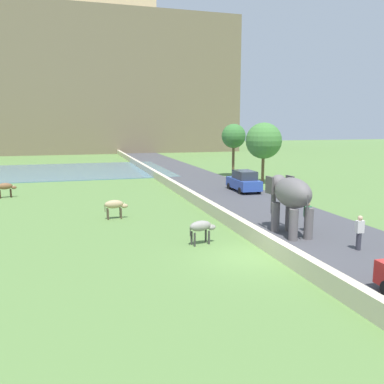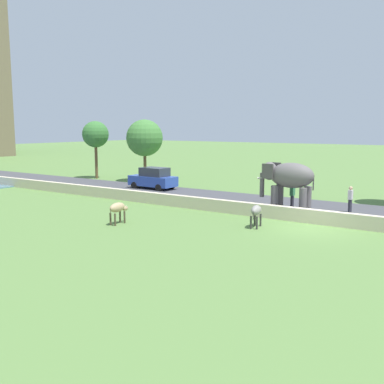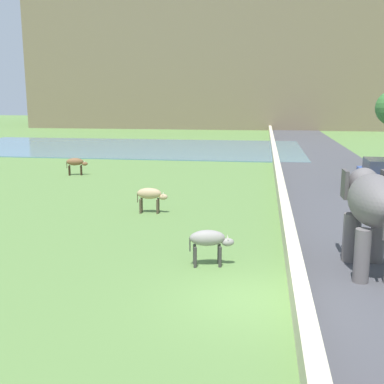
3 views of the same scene
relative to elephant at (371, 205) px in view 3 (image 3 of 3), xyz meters
The scene contains 10 objects.
ground_plane 4.77m from the elephant, 142.46° to the right, with size 220.00×220.00×0.00m, color #567A3D.
road_surface 17.56m from the elephant, 84.81° to the left, with size 7.00×120.00×0.06m, color #424247.
barrier_wall 15.62m from the elephant, 98.22° to the left, with size 0.40×110.00×0.75m, color beige.
lake 37.00m from the elephant, 118.13° to the left, with size 36.00×18.00×0.08m, color slate.
hill_distant 75.01m from the elephant, 97.30° to the left, with size 64.00×28.00×26.80m, color #75664C.
elephant is the anchor object (origin of this frame).
car_blue 13.31m from the elephant, 76.25° to the left, with size 1.88×4.04×1.80m.
cow_brown 22.02m from the elephant, 134.85° to the left, with size 1.42×0.71×1.15m.
cow_tan 10.26m from the elephant, 143.24° to the left, with size 1.40×0.51×1.15m.
cow_grey 4.94m from the elephant, behind, with size 1.42×0.65×1.15m.
Camera 3 is at (0.19, -11.68, 5.21)m, focal length 44.52 mm.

